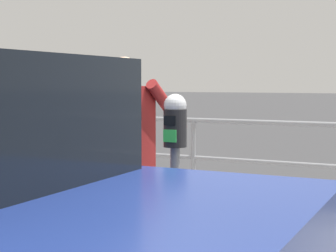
% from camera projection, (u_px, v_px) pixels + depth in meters
% --- Properties ---
extents(sidewalk_curb, '(36.00, 3.21, 0.13)m').
position_uv_depth(sidewalk_curb, '(239.00, 248.00, 5.32)').
color(sidewalk_curb, gray).
rests_on(sidewalk_curb, ground).
extents(parking_meter, '(0.17, 0.18, 1.41)m').
position_uv_depth(parking_meter, '(175.00, 147.00, 4.14)').
color(parking_meter, slate).
rests_on(parking_meter, sidewalk_curb).
extents(pedestrian_at_meter, '(0.65, 0.58, 1.69)m').
position_uv_depth(pedestrian_at_meter, '(125.00, 149.00, 4.44)').
color(pedestrian_at_meter, black).
rests_on(pedestrian_at_meter, sidewalk_curb).
extents(background_railing, '(24.06, 0.06, 1.06)m').
position_uv_depth(background_railing, '(280.00, 146.00, 6.50)').
color(background_railing, gray).
rests_on(background_railing, sidewalk_curb).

